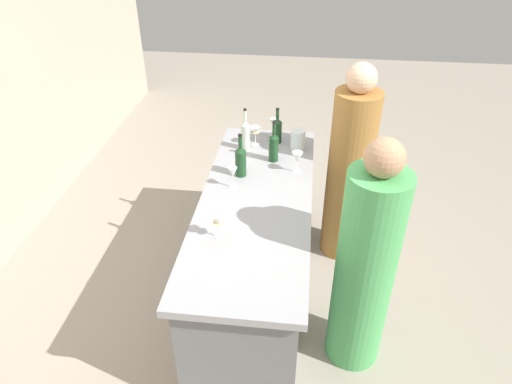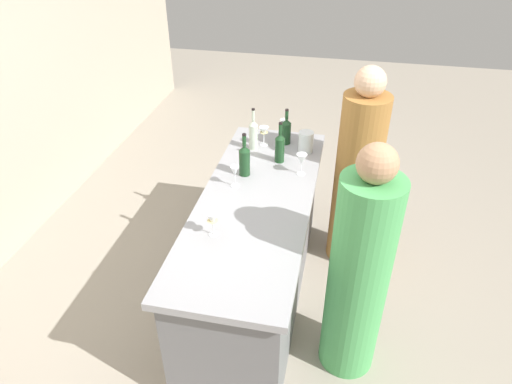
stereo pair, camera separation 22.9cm
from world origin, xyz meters
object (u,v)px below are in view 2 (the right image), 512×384
at_px(wine_bottle_second_right_olive_green, 286,131).
at_px(person_center_guest, 359,275).
at_px(wine_glass_near_center, 284,125).
at_px(person_left_guest, 357,177).
at_px(wine_bottle_center_clear_pale, 253,134).
at_px(wine_glass_far_left, 213,220).
at_px(wine_glass_near_left, 302,160).
at_px(wine_bottle_second_left_olive_green, 280,147).
at_px(wine_glass_near_right, 264,132).
at_px(wine_glass_far_center, 235,172).
at_px(water_pitcher, 306,142).
at_px(wine_bottle_leftmost_olive_green, 245,159).

height_order(wine_bottle_second_right_olive_green, person_center_guest, person_center_guest).
distance_m(wine_glass_near_center, person_left_guest, 0.74).
bearing_deg(wine_bottle_center_clear_pale, wine_glass_far_left, 179.67).
bearing_deg(wine_glass_near_left, wine_glass_near_center, 21.44).
relative_size(wine_bottle_second_left_olive_green, wine_glass_near_right, 2.05).
relative_size(wine_bottle_center_clear_pale, wine_glass_far_left, 2.13).
bearing_deg(wine_bottle_second_right_olive_green, wine_glass_far_center, 160.71).
relative_size(wine_bottle_center_clear_pale, wine_glass_near_left, 2.11).
distance_m(wine_glass_far_left, person_center_guest, 0.92).
height_order(wine_bottle_second_left_olive_green, person_center_guest, person_center_guest).
bearing_deg(wine_bottle_second_left_olive_green, water_pitcher, -42.04).
height_order(wine_bottle_center_clear_pale, water_pitcher, wine_bottle_center_clear_pale).
xyz_separation_m(wine_glass_near_right, wine_glass_far_left, (-1.19, 0.08, -0.00)).
distance_m(wine_bottle_second_left_olive_green, wine_bottle_center_clear_pale, 0.28).
relative_size(wine_bottle_second_left_olive_green, person_center_guest, 0.20).
distance_m(wine_bottle_leftmost_olive_green, wine_glass_far_center, 0.17).
distance_m(wine_glass_near_center, water_pitcher, 0.30).
relative_size(wine_glass_far_center, person_center_guest, 0.10).
relative_size(wine_glass_near_left, wine_glass_far_left, 1.01).
bearing_deg(wine_glass_near_center, water_pitcher, -135.44).
xyz_separation_m(wine_bottle_leftmost_olive_green, wine_glass_near_center, (0.65, -0.18, -0.01)).
relative_size(wine_bottle_second_left_olive_green, wine_glass_near_center, 2.04).
height_order(water_pitcher, person_center_guest, person_center_guest).
bearing_deg(wine_glass_near_left, wine_glass_far_center, 120.81).
height_order(wine_glass_near_center, wine_glass_near_right, wine_glass_near_center).
bearing_deg(wine_bottle_leftmost_olive_green, person_center_guest, -130.00).
relative_size(wine_bottle_second_right_olive_green, wine_glass_near_left, 1.82).
relative_size(wine_glass_near_left, wine_glass_far_center, 1.03).
height_order(wine_bottle_second_right_olive_green, wine_glass_near_right, wine_bottle_second_right_olive_green).
xyz_separation_m(wine_bottle_second_left_olive_green, wine_glass_near_left, (-0.15, -0.18, -0.01)).
height_order(wine_bottle_second_right_olive_green, wine_glass_far_left, wine_bottle_second_right_olive_green).
xyz_separation_m(wine_glass_near_left, water_pitcher, (0.34, 0.01, -0.03)).
bearing_deg(wine_bottle_center_clear_pale, wine_glass_near_right, -40.33).
height_order(wine_bottle_center_clear_pale, wine_glass_near_left, wine_bottle_center_clear_pale).
height_order(wine_bottle_leftmost_olive_green, wine_bottle_second_right_olive_green, wine_bottle_leftmost_olive_green).
relative_size(wine_bottle_leftmost_olive_green, water_pitcher, 1.95).
relative_size(wine_bottle_second_right_olive_green, wine_glass_far_left, 1.84).
distance_m(wine_glass_near_left, wine_glass_far_left, 0.91).
bearing_deg(wine_glass_near_right, water_pitcher, -97.47).
distance_m(wine_bottle_leftmost_olive_green, person_center_guest, 1.15).
height_order(wine_bottle_leftmost_olive_green, water_pitcher, wine_bottle_leftmost_olive_green).
relative_size(wine_glass_near_right, water_pitcher, 0.93).
bearing_deg(water_pitcher, wine_glass_near_center, 44.56).
bearing_deg(person_center_guest, wine_bottle_leftmost_olive_green, -53.09).
distance_m(wine_glass_near_left, wine_glass_far_center, 0.50).
bearing_deg(wine_bottle_center_clear_pale, wine_bottle_second_right_olive_green, -58.82).
relative_size(wine_bottle_leftmost_olive_green, wine_glass_far_left, 2.03).
height_order(wine_glass_far_center, person_left_guest, person_left_guest).
height_order(wine_glass_near_center, wine_glass_far_left, wine_glass_far_left).
bearing_deg(wine_glass_near_left, water_pitcher, 1.45).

